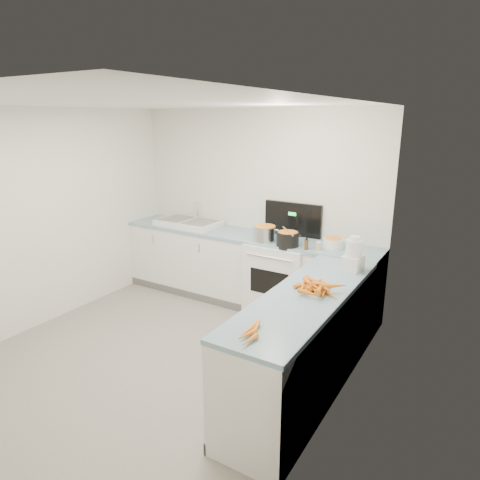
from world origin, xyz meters
The scene contains 19 objects.
floor centered at (0.00, 0.00, 0.00)m, with size 3.50×4.00×0.00m, color gray, non-canonical shape.
ceiling centered at (0.00, 0.00, 2.50)m, with size 3.50×4.00×0.00m, color silver, non-canonical shape.
wall_back centered at (0.00, 2.00, 1.25)m, with size 3.50×2.50×0.00m, color silver, non-canonical shape.
wall_left centered at (-1.75, 0.00, 1.25)m, with size 4.00×2.50×0.00m, color silver, non-canonical shape.
wall_right centered at (1.75, 0.00, 1.25)m, with size 4.00×2.50×0.00m, color silver, non-canonical shape.
counter_back centered at (0.00, 1.70, 0.47)m, with size 3.50×0.62×0.94m.
counter_right centered at (1.45, 0.30, 0.47)m, with size 0.62×2.20×0.94m.
stove centered at (0.55, 1.69, 0.47)m, with size 0.76×0.65×1.36m.
sink centered at (-0.90, 1.70, 0.98)m, with size 0.86×0.52×0.31m.
steel_pot centered at (0.38, 1.55, 1.02)m, with size 0.28×0.28×0.21m, color silver.
black_pot centered at (0.70, 1.51, 1.01)m, with size 0.26×0.26×0.19m, color black.
wooden_spoon centered at (0.70, 1.51, 1.12)m, with size 0.02×0.02×0.41m, color #AD7A47.
mixing_bowl centered at (1.18, 1.71, 1.00)m, with size 0.24×0.24×0.11m, color white.
extract_bottle centered at (0.95, 1.48, 1.00)m, with size 0.05×0.05×0.12m, color #593319.
spice_jar centered at (1.07, 1.54, 0.98)m, with size 0.05×0.05×0.08m, color #E5B266.
food_processor centered at (1.60, 1.08, 1.09)m, with size 0.19×0.22×0.34m.
carrot_pile centered at (1.49, 0.40, 0.98)m, with size 0.45×0.39×0.09m.
peeled_carrots centered at (1.40, -0.57, 0.96)m, with size 0.13×0.35×0.04m.
peelings centered at (-1.09, 1.71, 1.02)m, with size 0.21×0.23×0.01m.
Camera 1 is at (2.70, -2.86, 2.37)m, focal length 32.00 mm.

